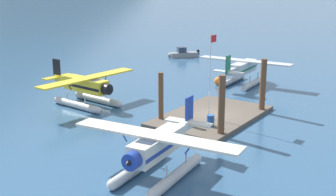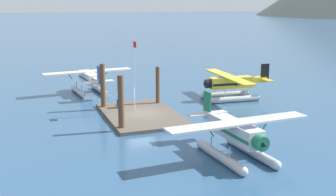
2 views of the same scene
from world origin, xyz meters
name	(u,v)px [view 1 (image 1 of 2)]	position (x,y,z in m)	size (l,w,h in m)	color
ground_plane	(211,118)	(0.00, 0.00, 0.00)	(1200.00, 1200.00, 0.00)	#2D5175
dock_platform	(211,116)	(0.00, 0.00, 0.15)	(10.62, 6.63, 0.30)	brown
piling_near_left	(221,107)	(-3.72, -2.82, 2.32)	(0.51, 0.51, 4.63)	brown
piling_near_right	(263,86)	(3.81, -2.83, 2.35)	(0.51, 0.51, 4.70)	brown
piling_far_left	(161,98)	(-3.34, 2.80, 2.05)	(0.42, 0.42, 4.09)	brown
flagpole	(211,67)	(-0.96, -0.33, 4.50)	(0.95, 0.10, 6.84)	silver
fuel_drum	(210,120)	(-2.73, -1.41, 0.74)	(0.62, 0.62, 0.88)	#1E4C99
mooring_buoy	(218,81)	(10.88, 5.21, 0.44)	(0.88, 0.88, 0.88)	orange
seaplane_silver_stbd_fwd	(243,71)	(12.53, 3.03, 1.58)	(7.98, 10.46, 3.84)	#B7BABF
seaplane_cream_port_aft	(157,151)	(-11.73, -2.90, 1.58)	(7.96, 10.49, 3.84)	#B7BABF
seaplane_yellow_bow_left	(87,89)	(-3.17, 11.21, 1.58)	(10.47, 7.97, 3.84)	#B7BABF
boat_grey_open_east	(183,54)	(23.84, 18.14, 0.49)	(4.18, 3.85, 1.50)	gray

